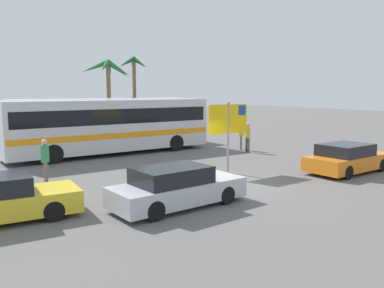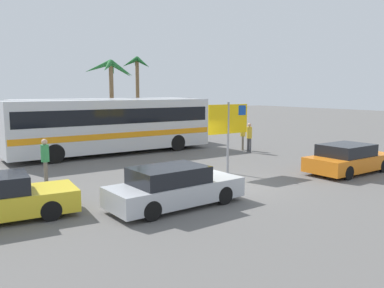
# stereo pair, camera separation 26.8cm
# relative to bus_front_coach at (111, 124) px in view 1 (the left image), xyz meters

# --- Properties ---
(ground) EXTENTS (120.00, 120.00, 0.00)m
(ground) POSITION_rel_bus_front_coach_xyz_m (0.34, -9.66, -1.78)
(ground) COLOR #605E5B
(bus_front_coach) EXTENTS (11.99, 2.66, 3.17)m
(bus_front_coach) POSITION_rel_bus_front_coach_xyz_m (0.00, 0.00, 0.00)
(bus_front_coach) COLOR silver
(bus_front_coach) RESTS_ON ground
(bus_rear_coach) EXTENTS (11.99, 2.66, 3.17)m
(bus_rear_coach) POSITION_rel_bus_front_coach_xyz_m (0.98, 3.35, 0.00)
(bus_rear_coach) COLOR silver
(bus_rear_coach) RESTS_ON ground
(ferry_sign) EXTENTS (2.20, 0.11, 3.20)m
(ferry_sign) POSITION_rel_bus_front_coach_xyz_m (2.11, -8.06, 0.54)
(ferry_sign) COLOR gray
(ferry_sign) RESTS_ON ground
(car_orange) EXTENTS (4.43, 1.94, 1.32)m
(car_orange) POSITION_rel_bus_front_coach_xyz_m (6.61, -11.10, -1.15)
(car_orange) COLOR orange
(car_orange) RESTS_ON ground
(car_silver) EXTENTS (4.55, 1.92, 1.32)m
(car_silver) POSITION_rel_bus_front_coach_xyz_m (-2.66, -11.10, -1.15)
(car_silver) COLOR #B7BABF
(car_silver) RESTS_ON ground
(pedestrian_crossing_lot) EXTENTS (0.32, 0.32, 1.81)m
(pedestrian_crossing_lot) POSITION_rel_bus_front_coach_xyz_m (7.25, -3.26, -0.71)
(pedestrian_crossing_lot) COLOR #706656
(pedestrian_crossing_lot) RESTS_ON ground
(pedestrian_by_bus) EXTENTS (0.32, 0.32, 1.79)m
(pedestrian_by_bus) POSITION_rel_bus_front_coach_xyz_m (-5.21, -5.40, -0.72)
(pedestrian_by_bus) COLOR #706656
(pedestrian_by_bus) RESTS_ON ground
(pedestrian_near_sign) EXTENTS (0.32, 0.32, 1.78)m
(pedestrian_near_sign) POSITION_rel_bus_front_coach_xyz_m (6.95, -4.17, -0.73)
(pedestrian_near_sign) COLOR #4C4C51
(pedestrian_near_sign) RESTS_ON ground
(palm_tree_seaside) EXTENTS (3.96, 3.62, 6.04)m
(palm_tree_seaside) POSITION_rel_bus_front_coach_xyz_m (2.95, 7.12, 3.13)
(palm_tree_seaside) COLOR brown
(palm_tree_seaside) RESTS_ON ground
(palm_tree_inland) EXTENTS (2.70, 2.91, 6.72)m
(palm_tree_inland) POSITION_rel_bus_front_coach_xyz_m (7.02, 10.73, 3.48)
(palm_tree_inland) COLOR brown
(palm_tree_inland) RESTS_ON ground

